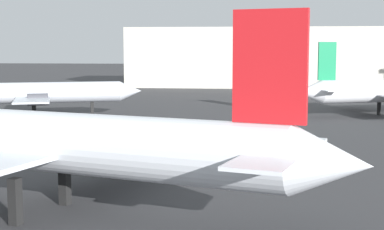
% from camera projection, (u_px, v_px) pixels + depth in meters
% --- Properties ---
extents(airplane_at_gate, '(36.44, 27.62, 10.58)m').
position_uv_depth(airplane_at_gate, '(23.00, 140.00, 31.56)').
color(airplane_at_gate, silver).
rests_on(airplane_at_gate, ground_plane).
extents(airplane_distant, '(24.51, 20.33, 8.47)m').
position_uv_depth(airplane_distant, '(39.00, 93.00, 73.24)').
color(airplane_distant, silver).
rests_on(airplane_distant, ground_plane).
extents(terminal_building, '(95.38, 21.37, 13.25)m').
position_uv_depth(terminal_building, '(340.00, 57.00, 133.69)').
color(terminal_building, beige).
rests_on(terminal_building, ground_plane).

